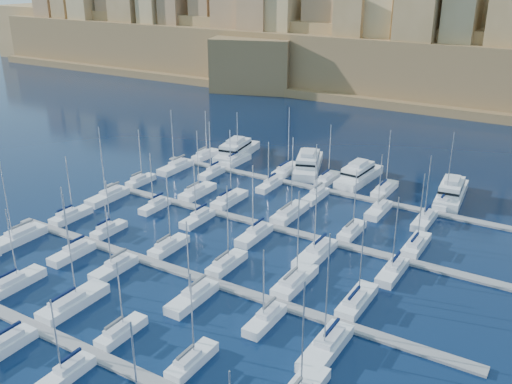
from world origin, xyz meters
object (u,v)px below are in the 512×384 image
Objects in this scene: sailboat_2 at (73,302)px; motor_yacht_d at (451,192)px; motor_yacht_a at (236,150)px; motor_yacht_b at (308,163)px; sailboat_4 at (192,361)px; motor_yacht_c at (359,174)px.

sailboat_2 is 1.06× the size of motor_yacht_d.
motor_yacht_b is at bearing 0.55° from motor_yacht_a.
sailboat_2 is at bearing -75.87° from motor_yacht_a.
motor_yacht_c is (-6.54, 70.31, 1.00)m from sailboat_4.
sailboat_2 is at bearing -117.68° from motor_yacht_d.
sailboat_4 reaches higher than motor_yacht_c.
motor_yacht_b is (2.61, 69.79, 0.94)m from sailboat_2.
motor_yacht_b is (-19.65, 71.28, 1.00)m from sailboat_4.
sailboat_2 reaches higher than motor_yacht_c.
motor_yacht_c is (33.23, -0.78, 0.00)m from motor_yacht_a.
motor_yacht_b is at bearing 178.46° from motor_yacht_d.
sailboat_4 is 81.46m from motor_yacht_a.
sailboat_4 is at bearing -74.59° from motor_yacht_b.
motor_yacht_a is at bearing 178.66° from motor_yacht_c.
motor_yacht_c is (13.11, -0.97, 0.00)m from motor_yacht_b.
motor_yacht_d is (20.42, 0.07, 0.00)m from motor_yacht_c.
sailboat_4 is (22.26, -1.49, -0.06)m from sailboat_2.
motor_yacht_b is at bearing 87.86° from sailboat_2.
motor_yacht_a is 53.65m from motor_yacht_d.
sailboat_2 is at bearing -102.87° from motor_yacht_c.
sailboat_2 is 22.31m from sailboat_4.
motor_yacht_b and motor_yacht_d have the same top height.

